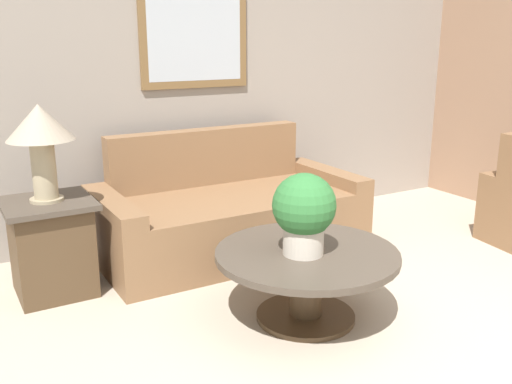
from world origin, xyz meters
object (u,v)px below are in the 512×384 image
object	(u,v)px
couch_main	(228,214)
coffee_table	(307,270)
table_lamp	(40,132)
side_table	(52,246)
potted_plant_on_table	(304,211)

from	to	relation	value
couch_main	coffee_table	distance (m)	1.26
couch_main	coffee_table	xyz separation A→B (m)	(-0.13, -1.25, 0.02)
couch_main	table_lamp	bearing A→B (deg)	-174.91
side_table	potted_plant_on_table	bearing A→B (deg)	-44.52
coffee_table	potted_plant_on_table	world-z (taller)	potted_plant_on_table
couch_main	side_table	world-z (taller)	couch_main
table_lamp	potted_plant_on_table	xyz separation A→B (m)	(1.18, -1.16, -0.38)
couch_main	table_lamp	distance (m)	1.57
side_table	coffee_table	bearing A→B (deg)	-42.84
coffee_table	table_lamp	world-z (taller)	table_lamp
coffee_table	table_lamp	size ratio (longest dim) A/B	1.76
couch_main	side_table	size ratio (longest dim) A/B	3.20
coffee_table	side_table	distance (m)	1.67
potted_plant_on_table	side_table	bearing A→B (deg)	135.48
coffee_table	couch_main	bearing A→B (deg)	84.07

